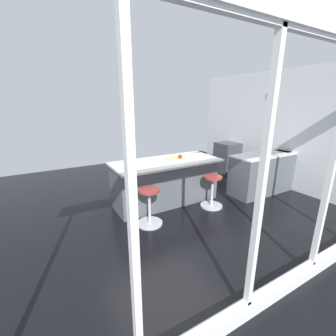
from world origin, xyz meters
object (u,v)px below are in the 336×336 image
at_px(kitchen_island, 166,181).
at_px(water_bottle, 133,159).
at_px(apple_yellow, 180,155).
at_px(apple_red, 180,156).
at_px(stool_middle, 150,208).
at_px(cutting_board, 175,159).
at_px(fruit_bowl, 197,154).
at_px(stool_by_window, 212,192).
at_px(oven_range, 227,157).

relative_size(kitchen_island, water_bottle, 7.00).
bearing_deg(apple_yellow, water_bottle, 1.95).
height_order(apple_yellow, apple_red, apple_red).
height_order(stool_middle, cutting_board, cutting_board).
distance_m(cutting_board, fruit_bowl, 0.56).
xyz_separation_m(stool_by_window, cutting_board, (0.46, -0.67, 0.61)).
relative_size(stool_by_window, fruit_bowl, 3.37).
relative_size(oven_range, kitchen_island, 0.40).
xyz_separation_m(stool_middle, water_bottle, (0.02, -0.65, 0.72)).
height_order(stool_middle, apple_yellow, apple_yellow).
bearing_deg(oven_range, water_bottle, 16.31).
height_order(stool_by_window, stool_middle, same).
distance_m(apple_red, water_bottle, 1.02).
bearing_deg(fruit_bowl, apple_yellow, -1.85).
bearing_deg(apple_yellow, fruit_bowl, 178.15).
height_order(cutting_board, water_bottle, water_bottle).
distance_m(stool_middle, apple_red, 1.34).
bearing_deg(water_bottle, stool_middle, 91.65).
height_order(oven_range, stool_by_window, oven_range).
bearing_deg(fruit_bowl, water_bottle, 0.85).
xyz_separation_m(oven_range, kitchen_island, (2.68, 0.98, 0.02)).
bearing_deg(apple_yellow, kitchen_island, 3.90).
height_order(cutting_board, apple_yellow, apple_yellow).
relative_size(kitchen_island, cutting_board, 6.08).
height_order(stool_middle, fruit_bowl, fruit_bowl).
height_order(kitchen_island, water_bottle, water_bottle).
bearing_deg(cutting_board, apple_red, 136.38).
bearing_deg(apple_yellow, stool_middle, 33.41).
bearing_deg(kitchen_island, stool_middle, 43.86).
bearing_deg(fruit_bowl, kitchen_island, 0.74).
height_order(kitchen_island, stool_by_window, kitchen_island).
xyz_separation_m(cutting_board, apple_yellow, (-0.12, -0.02, 0.05)).
distance_m(oven_range, water_bottle, 3.58).
distance_m(stool_middle, fruit_bowl, 1.74).
bearing_deg(apple_red, water_bottle, -3.37).
distance_m(stool_middle, cutting_board, 1.29).
bearing_deg(apple_yellow, oven_range, -157.68).
distance_m(stool_by_window, fruit_bowl, 0.94).
relative_size(stool_by_window, cutting_board, 1.80).
bearing_deg(cutting_board, kitchen_island, 0.40).
xyz_separation_m(oven_range, fruit_bowl, (1.90, 0.97, 0.50)).
distance_m(cutting_board, apple_red, 0.12).
relative_size(cutting_board, water_bottle, 1.15).
relative_size(water_bottle, fruit_bowl, 1.63).
xyz_separation_m(kitchen_island, stool_by_window, (-0.69, 0.66, -0.15)).
xyz_separation_m(kitchen_island, apple_yellow, (-0.35, -0.02, 0.50)).
bearing_deg(apple_red, stool_by_window, 123.03).
bearing_deg(cutting_board, oven_range, -158.25).
relative_size(apple_yellow, apple_red, 0.85).
distance_m(kitchen_island, water_bottle, 0.91).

